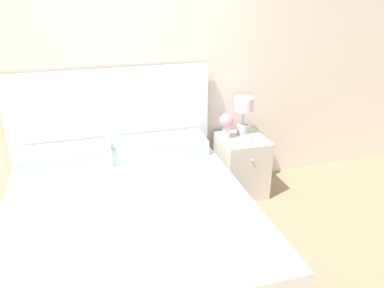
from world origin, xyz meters
name	(u,v)px	position (x,y,z in m)	size (l,w,h in m)	color
ground_plane	(119,196)	(0.00, 0.00, 0.00)	(12.00, 12.00, 0.00)	tan
wall_back	(107,66)	(0.00, 0.07, 1.30)	(8.00, 0.06, 2.60)	silver
bed	(129,224)	(0.00, -0.93, 0.30)	(1.82, 2.02, 1.30)	tan
nightstand	(241,165)	(1.21, -0.25, 0.30)	(0.44, 0.48, 0.60)	silver
table_lamp	(244,110)	(1.26, -0.13, 0.84)	(0.19, 0.19, 0.37)	#A8B2BC
flower_vase	(227,123)	(1.06, -0.19, 0.75)	(0.14, 0.14, 0.24)	silver
teacup	(249,139)	(1.24, -0.34, 0.62)	(0.11, 0.11, 0.05)	white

